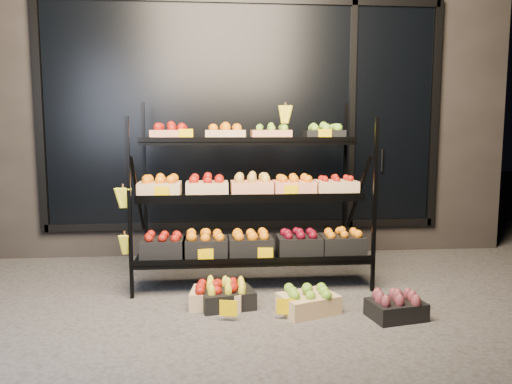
{
  "coord_description": "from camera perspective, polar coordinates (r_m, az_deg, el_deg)",
  "views": [
    {
      "loc": [
        -0.35,
        -3.9,
        1.4
      ],
      "look_at": [
        0.04,
        0.55,
        0.83
      ],
      "focal_mm": 35.0,
      "sensor_mm": 36.0,
      "label": 1
    }
  ],
  "objects": [
    {
      "name": "tag_floor_b",
      "position": [
        3.79,
        3.38,
        -13.5
      ],
      "size": [
        0.13,
        0.01,
        0.12
      ],
      "primitive_type": "cube",
      "color": "#E6B400",
      "rests_on": "ground"
    },
    {
      "name": "floor_crate_right",
      "position": [
        3.94,
        15.72,
        -12.46
      ],
      "size": [
        0.44,
        0.36,
        0.2
      ],
      "rotation": [
        0.0,
        0.0,
        0.2
      ],
      "color": "black",
      "rests_on": "ground"
    },
    {
      "name": "tag_floor_a",
      "position": [
        3.75,
        -3.17,
        -13.7
      ],
      "size": [
        0.13,
        0.01,
        0.12
      ],
      "primitive_type": "cube",
      "color": "#E6B400",
      "rests_on": "ground"
    },
    {
      "name": "ground",
      "position": [
        4.16,
        0.08,
        -12.43
      ],
      "size": [
        24.0,
        24.0,
        0.0
      ],
      "primitive_type": "plane",
      "color": "#514F4C",
      "rests_on": "ground"
    },
    {
      "name": "floor_crate_left",
      "position": [
        4.04,
        -4.5,
        -11.63
      ],
      "size": [
        0.43,
        0.34,
        0.2
      ],
      "rotation": [
        0.0,
        0.0,
        -0.12
      ],
      "color": "#D7B37C",
      "rests_on": "ground"
    },
    {
      "name": "floor_crate_midright",
      "position": [
        3.93,
        5.98,
        -12.19
      ],
      "size": [
        0.5,
        0.44,
        0.21
      ],
      "rotation": [
        0.0,
        0.0,
        0.37
      ],
      "color": "#D7B37C",
      "rests_on": "ground"
    },
    {
      "name": "building",
      "position": [
        6.51,
        -2.0,
        10.27
      ],
      "size": [
        6.0,
        2.08,
        3.5
      ],
      "color": "#2D2826",
      "rests_on": "ground"
    },
    {
      "name": "floor_crate_midleft",
      "position": [
        4.02,
        -3.35,
        -11.7
      ],
      "size": [
        0.46,
        0.38,
        0.21
      ],
      "rotation": [
        0.0,
        0.0,
        0.21
      ],
      "color": "black",
      "rests_on": "ground"
    },
    {
      "name": "display_rack",
      "position": [
        4.56,
        -0.75,
        -0.51
      ],
      "size": [
        2.18,
        1.02,
        1.74
      ],
      "color": "black",
      "rests_on": "ground"
    }
  ]
}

